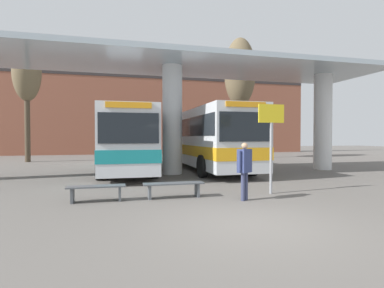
{
  "coord_description": "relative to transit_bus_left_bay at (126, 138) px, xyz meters",
  "views": [
    {
      "loc": [
        -2.75,
        -5.9,
        1.85
      ],
      "look_at": [
        0.0,
        4.93,
        1.6
      ],
      "focal_mm": 28.0,
      "sensor_mm": 36.0,
      "label": 1
    }
  ],
  "objects": [
    {
      "name": "waiting_bench_near_pillar",
      "position": [
        -1.09,
        -8.02,
        -1.44
      ],
      "size": [
        1.63,
        0.44,
        0.46
      ],
      "color": "#4C5156",
      "rests_on": "ground_plane"
    },
    {
      "name": "townhouse_backdrop",
      "position": [
        2.22,
        16.72,
        4.48
      ],
      "size": [
        40.0,
        0.58,
        10.81
      ],
      "color": "brown",
      "rests_on": "ground_plane"
    },
    {
      "name": "poplar_tree_behind_right",
      "position": [
        -6.98,
        7.78,
        4.81
      ],
      "size": [
        2.02,
        2.02,
        9.0
      ],
      "color": "#473A2B",
      "rests_on": "ground_plane"
    },
    {
      "name": "poplar_tree_behind_left",
      "position": [
        9.96,
        7.36,
        5.69
      ],
      "size": [
        2.72,
        2.72,
        10.51
      ],
      "color": "#473A2B",
      "rests_on": "ground_plane"
    },
    {
      "name": "waiting_bench_mid_platform",
      "position": [
        1.17,
        -8.02,
        -1.44
      ],
      "size": [
        1.85,
        0.44,
        0.46
      ],
      "color": "#4C5156",
      "rests_on": "ground_plane"
    },
    {
      "name": "ground_plane",
      "position": [
        2.22,
        -11.09,
        -1.78
      ],
      "size": [
        100.0,
        100.0,
        0.0
      ],
      "primitive_type": "plane",
      "color": "#605B56"
    },
    {
      "name": "transit_bus_center_bay",
      "position": [
        4.49,
        -0.7,
        0.07
      ],
      "size": [
        2.84,
        10.32,
        3.32
      ],
      "rotation": [
        0.0,
        0.0,
        3.15
      ],
      "color": "silver",
      "rests_on": "ground_plane"
    },
    {
      "name": "pedestrian_waiting",
      "position": [
        3.1,
        -8.91,
        -0.75
      ],
      "size": [
        0.57,
        0.45,
        1.69
      ],
      "rotation": [
        0.0,
        0.0,
        0.59
      ],
      "color": "#333856",
      "rests_on": "ground_plane"
    },
    {
      "name": "info_sign_platform",
      "position": [
        4.39,
        -8.14,
        0.31
      ],
      "size": [
        0.9,
        0.09,
        2.93
      ],
      "color": "gray",
      "rests_on": "ground_plane"
    },
    {
      "name": "transit_bus_left_bay",
      "position": [
        0.0,
        0.0,
        0.0
      ],
      "size": [
        2.79,
        11.45,
        3.19
      ],
      "rotation": [
        0.0,
        0.0,
        3.13
      ],
      "color": "silver",
      "rests_on": "ground_plane"
    },
    {
      "name": "station_canopy",
      "position": [
        2.22,
        -2.12,
        2.77
      ],
      "size": [
        22.62,
        5.39,
        5.69
      ],
      "color": "silver",
      "rests_on": "ground_plane"
    }
  ]
}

